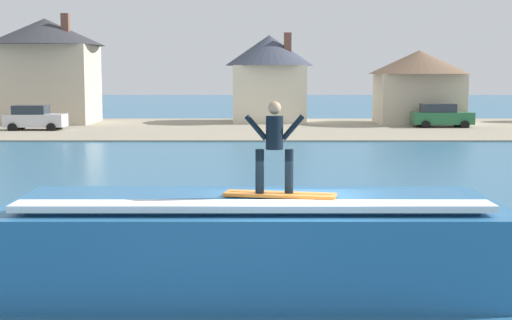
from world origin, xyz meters
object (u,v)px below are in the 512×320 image
(surfer, at_px, (277,142))
(tree_tall_bare, at_px, (5,73))
(surfboard, at_px, (283,195))
(car_near_shore, at_px, (37,118))
(house_with_chimney, at_px, (49,65))
(house_small_cottage, at_px, (272,74))
(wave_crest, at_px, (255,241))
(car_far_shore, at_px, (444,116))
(house_gabled_white, at_px, (421,82))

(surfer, xyz_separation_m, tree_tall_bare, (-22.08, 50.12, 1.34))
(surfboard, distance_m, car_near_shore, 42.52)
(car_near_shore, bearing_deg, house_with_chimney, 98.89)
(car_near_shore, relative_size, house_with_chimney, 0.44)
(house_small_cottage, bearing_deg, tree_tall_bare, 175.48)
(surfboard, height_order, surfer, surfer)
(house_small_cottage, xyz_separation_m, tree_tall_bare, (-22.85, 1.81, 0.12))
(wave_crest, height_order, car_near_shore, car_near_shore)
(house_small_cottage, bearing_deg, car_far_shore, -26.12)
(house_with_chimney, distance_m, tree_tall_bare, 5.80)
(surfboard, relative_size, tree_tall_bare, 0.38)
(car_near_shore, bearing_deg, house_gabled_white, 13.44)
(surfer, relative_size, house_with_chimney, 0.18)
(surfboard, bearing_deg, wave_crest, 132.68)
(house_with_chimney, bearing_deg, house_gabled_white, -1.18)
(wave_crest, relative_size, house_with_chimney, 0.99)
(wave_crest, xyz_separation_m, surfer, (0.40, -0.55, 1.98))
(house_gabled_white, distance_m, tree_tall_bare, 35.07)
(house_gabled_white, bearing_deg, house_with_chimney, 178.82)
(surfboard, distance_m, car_far_shore, 44.14)
(surfboard, height_order, house_small_cottage, house_small_cottage)
(car_near_shore, distance_m, house_with_chimney, 8.55)
(house_with_chimney, bearing_deg, surfer, -69.64)
(wave_crest, bearing_deg, surfboard, -47.32)
(tree_tall_bare, bearing_deg, house_with_chimney, -35.10)
(tree_tall_bare, bearing_deg, car_near_shore, -61.49)
(wave_crest, bearing_deg, house_gabled_white, 73.92)
(surfer, bearing_deg, surfboard, -0.13)
(surfer, distance_m, tree_tall_bare, 54.78)
(tree_tall_bare, bearing_deg, house_small_cottage, -4.52)
(house_small_cottage, bearing_deg, wave_crest, -91.40)
(surfboard, relative_size, car_near_shore, 0.51)
(surfer, xyz_separation_m, car_far_shore, (13.59, 42.03, -1.89))
(house_small_cottage, distance_m, tree_tall_bare, 22.92)
(surfboard, relative_size, house_with_chimney, 0.22)
(wave_crest, height_order, house_small_cottage, house_small_cottage)
(surfboard, relative_size, surfer, 1.25)
(wave_crest, distance_m, house_with_chimney, 49.43)
(house_with_chimney, relative_size, house_small_cottage, 1.28)
(car_far_shore, xyz_separation_m, house_small_cottage, (-12.82, 6.28, 3.11))
(house_gabled_white, xyz_separation_m, tree_tall_bare, (-34.84, 3.93, 0.75))
(surfboard, relative_size, house_small_cottage, 0.29)
(surfboard, bearing_deg, house_gabled_white, 74.69)
(surfboard, distance_m, house_gabled_white, 47.91)
(surfer, height_order, house_with_chimney, house_with_chimney)
(surfer, xyz_separation_m, house_with_chimney, (-17.37, 46.80, 1.98))
(house_gabled_white, bearing_deg, car_far_shore, -78.69)
(house_gabled_white, bearing_deg, surfer, -105.44)
(wave_crest, xyz_separation_m, tree_tall_bare, (-21.69, 49.57, 3.32))
(wave_crest, bearing_deg, surfer, -54.04)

